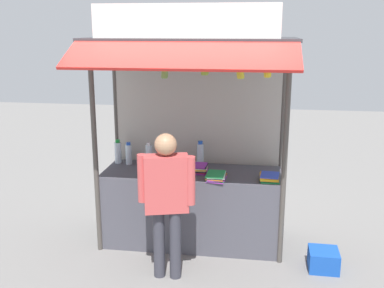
{
  "coord_description": "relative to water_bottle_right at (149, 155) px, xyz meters",
  "views": [
    {
      "loc": [
        0.78,
        -5.26,
        2.64
      ],
      "look_at": [
        0.0,
        0.0,
        1.28
      ],
      "focal_mm": 42.55,
      "sensor_mm": 36.0,
      "label": 1
    }
  ],
  "objects": [
    {
      "name": "plastic_crate",
      "position": [
        2.14,
        -0.64,
        -0.96
      ],
      "size": [
        0.33,
        0.33,
        0.23
      ],
      "primitive_type": "cube",
      "rotation": [
        0.0,
        0.0,
        -0.02
      ],
      "color": "#194CB2",
      "rests_on": "ground"
    },
    {
      "name": "banana_bunch_leftmost",
      "position": [
        1.44,
        -0.65,
        1.13
      ],
      "size": [
        0.1,
        0.1,
        0.27
      ],
      "color": "#332D23"
    },
    {
      "name": "stall_counter",
      "position": [
        0.58,
        -0.17,
        -0.61
      ],
      "size": [
        2.17,
        0.76,
        0.93
      ],
      "primitive_type": "cube",
      "color": "#4C4C56",
      "rests_on": "ground"
    },
    {
      "name": "magazine_stack_front_right",
      "position": [
        0.9,
        -0.41,
        -0.11
      ],
      "size": [
        0.24,
        0.32,
        0.07
      ],
      "color": "purple",
      "rests_on": "stall_counter"
    },
    {
      "name": "banana_bunch_inner_right",
      "position": [
        1.16,
        -0.65,
        1.12
      ],
      "size": [
        0.1,
        0.09,
        0.28
      ],
      "color": "#332D23"
    },
    {
      "name": "water_bottle_far_left",
      "position": [
        -0.43,
        0.06,
        0.0
      ],
      "size": [
        0.09,
        0.09,
        0.31
      ],
      "color": "silver",
      "rests_on": "stall_counter"
    },
    {
      "name": "water_bottle_back_left",
      "position": [
        -0.28,
        0.03,
        -0.01
      ],
      "size": [
        0.08,
        0.08,
        0.29
      ],
      "color": "silver",
      "rests_on": "stall_counter"
    },
    {
      "name": "banana_bunch_inner_left",
      "position": [
        0.78,
        -0.65,
        1.16
      ],
      "size": [
        0.09,
        0.1,
        0.25
      ],
      "color": "#332D23"
    },
    {
      "name": "magazine_stack_mid_right",
      "position": [
        1.51,
        -0.35,
        -0.11
      ],
      "size": [
        0.23,
        0.29,
        0.07
      ],
      "color": "green",
      "rests_on": "stall_counter"
    },
    {
      "name": "water_bottle_left",
      "position": [
        0.64,
        0.13,
        0.01
      ],
      "size": [
        0.09,
        0.09,
        0.32
      ],
      "color": "silver",
      "rests_on": "stall_counter"
    },
    {
      "name": "stall_structure",
      "position": [
        0.58,
        -0.06,
        0.68
      ],
      "size": [
        2.37,
        1.58,
        2.88
      ],
      "color": "#4C4742",
      "rests_on": "ground"
    },
    {
      "name": "magazine_stack_back_right",
      "position": [
        0.68,
        -0.17,
        -0.09
      ],
      "size": [
        0.2,
        0.27,
        0.09
      ],
      "color": "purple",
      "rests_on": "stall_counter"
    },
    {
      "name": "ground_plane",
      "position": [
        0.58,
        -0.17,
        -1.07
      ],
      "size": [
        20.0,
        20.0,
        0.0
      ],
      "primitive_type": "plane",
      "color": "slate"
    },
    {
      "name": "vendor_person",
      "position": [
        0.44,
        -1.05,
        -0.1
      ],
      "size": [
        0.61,
        0.31,
        1.61
      ],
      "rotation": [
        0.0,
        0.0,
        3.41
      ],
      "color": "#383842",
      "rests_on": "ground"
    },
    {
      "name": "water_bottle_right",
      "position": [
        0.0,
        0.0,
        0.0
      ],
      "size": [
        0.09,
        0.09,
        0.3
      ],
      "color": "silver",
      "rests_on": "stall_counter"
    },
    {
      "name": "banana_bunch_rightmost",
      "position": [
        0.35,
        -0.65,
        1.11
      ],
      "size": [
        0.09,
        0.09,
        0.29
      ],
      "color": "#332D23"
    }
  ]
}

